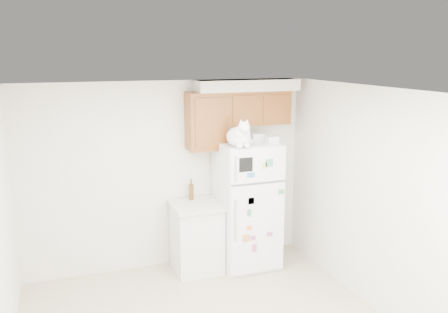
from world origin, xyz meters
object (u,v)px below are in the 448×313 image
refrigerator (247,205)px  storage_box_back (257,137)px  bottle_green (191,190)px  cat (240,136)px  bottle_amber (191,189)px  base_counter (197,236)px  storage_box_front (272,140)px

refrigerator → storage_box_back: storage_box_back is taller
refrigerator → bottle_green: refrigerator is taller
cat → bottle_amber: size_ratio=1.82×
refrigerator → base_counter: 0.79m
cat → refrigerator: bearing=49.5°
base_counter → bottle_green: 0.61m
base_counter → storage_box_front: size_ratio=6.13×
refrigerator → cat: size_ratio=3.24×
cat → bottle_amber: cat is taller
refrigerator → storage_box_front: (0.28, -0.14, 0.89)m
cat → storage_box_back: (0.38, 0.32, -0.09)m
refrigerator → storage_box_front: storage_box_front is taller
storage_box_front → bottle_green: size_ratio=0.59×
refrigerator → bottle_green: bearing=159.4°
bottle_green → cat: bearing=-46.0°
base_counter → storage_box_back: storage_box_back is taller
storage_box_front → bottle_green: (-0.98, 0.41, -0.70)m
cat → storage_box_front: bearing=11.6°
refrigerator → storage_box_back: bearing=23.8°
bottle_green → bottle_amber: bottle_amber is taller
bottle_amber → storage_box_front: bearing=-22.3°
base_counter → bottle_green: bottle_green is taller
refrigerator → bottle_green: 0.77m
base_counter → bottle_green: size_ratio=3.60×
base_counter → cat: cat is taller
storage_box_front → bottle_green: storage_box_front is taller
base_counter → storage_box_back: bearing=0.1°
cat → storage_box_front: 0.51m
storage_box_back → base_counter: bearing=-178.9°
base_counter → cat: 1.49m
cat → bottle_green: bearing=134.0°
storage_box_front → bottle_amber: 1.26m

